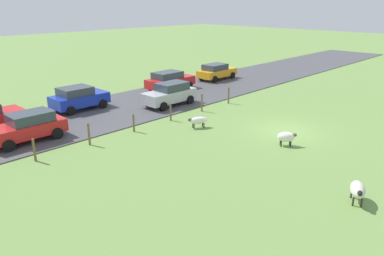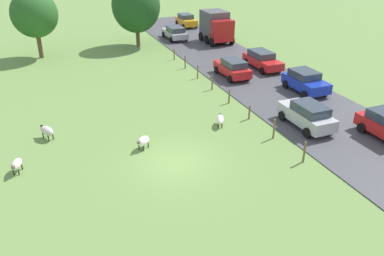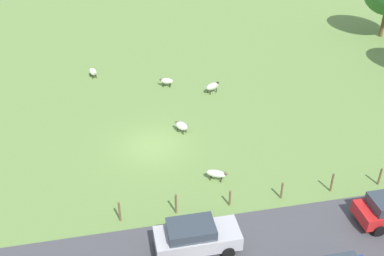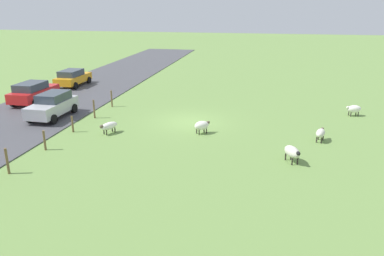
{
  "view_description": "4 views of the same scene",
  "coord_description": "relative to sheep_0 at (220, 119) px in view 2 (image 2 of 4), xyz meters",
  "views": [
    {
      "loc": [
        -10.67,
        19.29,
        7.48
      ],
      "look_at": [
        2.58,
        5.57,
        0.94
      ],
      "focal_mm": 34.66,
      "sensor_mm": 36.0,
      "label": 1
    },
    {
      "loc": [
        -6.14,
        -17.51,
        11.37
      ],
      "look_at": [
        1.61,
        1.69,
        1.06
      ],
      "focal_mm": 36.57,
      "sensor_mm": 36.0,
      "label": 2
    },
    {
      "loc": [
        24.95,
        -2.39,
        17.66
      ],
      "look_at": [
        -0.42,
        2.75,
        0.81
      ],
      "focal_mm": 43.03,
      "sensor_mm": 36.0,
      "label": 3
    },
    {
      "loc": [
        -4.93,
        23.47,
        7.52
      ],
      "look_at": [
        -0.97,
        3.73,
        0.83
      ],
      "focal_mm": 35.13,
      "sensor_mm": 36.0,
      "label": 4
    }
  ],
  "objects": [
    {
      "name": "car_2",
      "position": [
        9.0,
        29.37,
        0.43
      ],
      "size": [
        2.0,
        4.02,
        1.62
      ],
      "color": "orange",
      "rests_on": "road_strip"
    },
    {
      "name": "fence_post_2",
      "position": [
        2.29,
        0.19,
        0.04
      ],
      "size": [
        0.12,
        0.12,
        1.02
      ],
      "primitive_type": "cylinder",
      "color": "brown",
      "rests_on": "ground_plane"
    },
    {
      "name": "car_0",
      "position": [
        5.18,
        23.24,
        0.38
      ],
      "size": [
        2.08,
        4.38,
        1.51
      ],
      "color": "#B7B7BC",
      "rests_on": "road_strip"
    },
    {
      "name": "fence_post_5",
      "position": [
        2.29,
        9.3,
        0.11
      ],
      "size": [
        0.12,
        0.12,
        1.17
      ],
      "primitive_type": "cylinder",
      "color": "brown",
      "rests_on": "ground_plane"
    },
    {
      "name": "sheep_4",
      "position": [
        -12.41,
        -1.08,
        0.03
      ],
      "size": [
        0.74,
        1.14,
        0.74
      ],
      "color": "silver",
      "rests_on": "ground_plane"
    },
    {
      "name": "fence_post_3",
      "position": [
        2.29,
        3.23,
        0.08
      ],
      "size": [
        0.12,
        0.12,
        1.1
      ],
      "primitive_type": "cylinder",
      "color": "brown",
      "rests_on": "ground_plane"
    },
    {
      "name": "sheep_2",
      "position": [
        -5.52,
        -1.1,
        0.03
      ],
      "size": [
        1.06,
        1.01,
        0.78
      ],
      "color": "white",
      "rests_on": "ground_plane"
    },
    {
      "name": "fence_post_1",
      "position": [
        2.29,
        -2.84,
        0.17
      ],
      "size": [
        0.12,
        0.12,
        1.29
      ],
      "primitive_type": "cylinder",
      "color": "brown",
      "rests_on": "ground_plane"
    },
    {
      "name": "car_7",
      "position": [
        8.92,
        9.54,
        0.41
      ],
      "size": [
        2.02,
        4.55,
        1.57
      ],
      "color": "red",
      "rests_on": "road_strip"
    },
    {
      "name": "fence_post_4",
      "position": [
        2.29,
        6.26,
        0.16
      ],
      "size": [
        0.12,
        0.12,
        1.26
      ],
      "primitive_type": "cylinder",
      "color": "brown",
      "rests_on": "ground_plane"
    },
    {
      "name": "ground_plane",
      "position": [
        -4.25,
        -3.29,
        -0.47
      ],
      "size": [
        160.0,
        160.0,
        0.0
      ],
      "primitive_type": "plane",
      "color": "#6B8E47"
    },
    {
      "name": "sheep_0",
      "position": [
        0.0,
        0.0,
        0.0
      ],
      "size": [
        0.93,
        1.29,
        0.7
      ],
      "color": "white",
      "rests_on": "ground_plane"
    },
    {
      "name": "fence_post_6",
      "position": [
        2.29,
        12.33,
        0.13
      ],
      "size": [
        0.12,
        0.12,
        1.21
      ],
      "primitive_type": "cylinder",
      "color": "brown",
      "rests_on": "ground_plane"
    },
    {
      "name": "car_6",
      "position": [
        5.08,
        -2.32,
        0.45
      ],
      "size": [
        1.94,
        4.2,
        1.67
      ],
      "color": "#B7B7BC",
      "rests_on": "road_strip"
    },
    {
      "name": "car_1",
      "position": [
        5.2,
        8.34,
        0.41
      ],
      "size": [
        1.95,
        4.12,
        1.59
      ],
      "color": "red",
      "rests_on": "road_strip"
    },
    {
      "name": "sheep_1",
      "position": [
        -10.66,
        2.32,
        0.08
      ],
      "size": [
        1.01,
        1.28,
        0.83
      ],
      "color": "beige",
      "rests_on": "ground_plane"
    },
    {
      "name": "fence_post_0",
      "position": [
        2.29,
        -5.87,
        0.17
      ],
      "size": [
        0.12,
        0.12,
        1.28
      ],
      "primitive_type": "cylinder",
      "color": "brown",
      "rests_on": "ground_plane"
    },
    {
      "name": "fence_post_7",
      "position": [
        2.29,
        15.36,
        0.07
      ],
      "size": [
        0.12,
        0.12,
        1.08
      ],
      "primitive_type": "cylinder",
      "color": "brown",
      "rests_on": "ground_plane"
    },
    {
      "name": "road_strip",
      "position": [
        7.1,
        -3.29,
        -0.44
      ],
      "size": [
        8.0,
        80.0,
        0.06
      ],
      "primitive_type": "cube",
      "color": "#47474C",
      "rests_on": "ground_plane"
    },
    {
      "name": "car_4",
      "position": [
        8.93,
        3.04,
        0.44
      ],
      "size": [
        2.16,
        3.95,
        1.65
      ],
      "color": "#1933B2",
      "rests_on": "road_strip"
    },
    {
      "name": "tree_2",
      "position": [
        -10.06,
        21.13,
        3.88
      ],
      "size": [
        4.48,
        4.48,
        6.64
      ],
      "color": "brown",
      "rests_on": "ground_plane"
    },
    {
      "name": "truck_0",
      "position": [
        9.07,
        20.06,
        1.41
      ],
      "size": [
        2.76,
        4.27,
        3.47
      ],
      "color": "#B21919",
      "rests_on": "road_strip"
    },
    {
      "name": "tree_1",
      "position": [
        0.33,
        21.97,
        3.92
      ],
      "size": [
        5.22,
        5.22,
        7.27
      ],
      "color": "brown",
      "rests_on": "ground_plane"
    }
  ]
}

